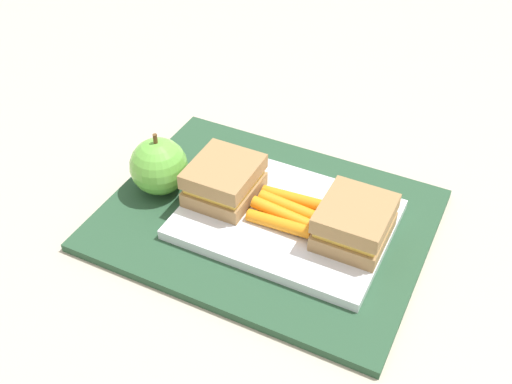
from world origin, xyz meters
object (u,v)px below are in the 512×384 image
object	(u,v)px
carrot_sticks_bundle	(286,211)
apple	(159,166)
sandwich_half_right	(224,180)
food_tray	(286,219)
sandwich_half_left	(355,222)

from	to	relation	value
carrot_sticks_bundle	apple	size ratio (longest dim) A/B	1.00
sandwich_half_right	food_tray	bearing A→B (deg)	180.00
sandwich_half_right	sandwich_half_left	bearing A→B (deg)	180.00
food_tray	sandwich_half_right	distance (m)	0.08
sandwich_half_left	carrot_sticks_bundle	bearing A→B (deg)	0.04
carrot_sticks_bundle	apple	bearing A→B (deg)	4.00
food_tray	apple	xyz separation A→B (m)	(0.16, 0.01, 0.03)
sandwich_half_left	apple	distance (m)	0.24
sandwich_half_left	sandwich_half_right	distance (m)	0.16
sandwich_half_right	carrot_sticks_bundle	world-z (taller)	sandwich_half_right
sandwich_half_left	apple	world-z (taller)	apple
food_tray	apple	world-z (taller)	apple
sandwich_half_right	apple	size ratio (longest dim) A/B	1.01
sandwich_half_left	apple	xyz separation A→B (m)	(0.24, 0.01, 0.00)
apple	sandwich_half_right	bearing A→B (deg)	-172.12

